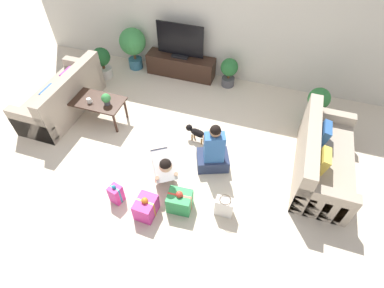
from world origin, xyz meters
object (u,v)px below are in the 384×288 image
(sofa_left, at_px, (63,97))
(potted_plant_corner_right, at_px, (318,102))
(gift_box_c, at_px, (116,194))
(potted_plant_corner_left, at_px, (102,61))
(tabletop_plant, at_px, (106,99))
(coffee_table, at_px, (96,102))
(tv, at_px, (180,42))
(tv_console, at_px, (181,66))
(potted_plant_back_left, at_px, (133,44))
(dog, at_px, (196,132))
(person_sitting, at_px, (213,152))
(mug, at_px, (89,101))
(gift_bag_a, at_px, (224,207))
(person_kneeling, at_px, (163,165))
(gift_box_b, at_px, (146,207))
(gift_box_a, at_px, (180,201))
(sofa_right, at_px, (321,159))
(potted_plant_back_right, at_px, (229,71))

(sofa_left, relative_size, potted_plant_corner_right, 2.54)
(sofa_left, distance_m, gift_box_c, 2.55)
(potted_plant_corner_left, xyz_separation_m, tabletop_plant, (0.91, -1.36, 0.22))
(coffee_table, xyz_separation_m, tv, (1.00, 1.93, 0.38))
(tv_console, height_order, potted_plant_back_left, potted_plant_back_left)
(coffee_table, height_order, potted_plant_corner_right, potted_plant_corner_right)
(potted_plant_corner_left, distance_m, potted_plant_back_left, 0.79)
(dog, distance_m, tabletop_plant, 1.73)
(person_sitting, bearing_deg, potted_plant_back_left, -63.81)
(potted_plant_corner_left, relative_size, gift_box_c, 1.83)
(tv, xyz_separation_m, potted_plant_corner_left, (-1.63, -0.60, -0.42))
(potted_plant_corner_right, bearing_deg, tabletop_plant, -160.34)
(mug, xyz_separation_m, tabletop_plant, (0.33, 0.06, 0.08))
(tv_console, distance_m, potted_plant_corner_left, 1.75)
(tv, bearing_deg, gift_box_c, -86.61)
(sofa_left, xyz_separation_m, gift_bag_a, (3.60, -1.30, -0.14))
(potted_plant_corner_right, bearing_deg, person_sitting, -131.64)
(person_sitting, relative_size, dog, 2.07)
(potted_plant_corner_left, relative_size, mug, 5.82)
(coffee_table, height_order, tv_console, coffee_table)
(person_kneeling, bearing_deg, gift_box_c, -163.59)
(gift_box_b, bearing_deg, potted_plant_corner_left, 128.69)
(tv, xyz_separation_m, tabletop_plant, (-0.72, -1.96, -0.21))
(tv_console, distance_m, tv, 0.57)
(tv, bearing_deg, potted_plant_back_left, -177.44)
(tv_console, relative_size, gift_box_a, 3.86)
(tv, distance_m, mug, 2.30)
(potted_plant_corner_right, distance_m, gift_bag_a, 2.79)
(person_kneeling, bearing_deg, dog, 44.04)
(sofa_right, bearing_deg, dog, 88.44)
(gift_bag_a, bearing_deg, person_sitting, 116.22)
(sofa_right, distance_m, person_kneeling, 2.54)
(tv_console, relative_size, gift_bag_a, 4.22)
(potted_plant_back_left, relative_size, gift_box_b, 2.42)
(tv, distance_m, tabletop_plant, 2.10)
(tv, relative_size, gift_box_c, 2.71)
(potted_plant_corner_right, relative_size, person_kneeling, 0.92)
(gift_bag_a, bearing_deg, potted_plant_back_left, 133.09)
(coffee_table, distance_m, potted_plant_corner_left, 1.47)
(sofa_right, bearing_deg, sofa_left, 89.46)
(person_sitting, bearing_deg, person_kneeling, 14.42)
(sofa_left, distance_m, person_kneeling, 2.70)
(sofa_right, xyz_separation_m, potted_plant_back_right, (-1.98, 1.88, 0.06))
(mug, bearing_deg, potted_plant_corner_left, 112.18)
(sofa_right, distance_m, gift_box_c, 3.29)
(sofa_right, distance_m, gift_bag_a, 1.80)
(potted_plant_corner_left, xyz_separation_m, gift_bag_a, (3.45, -2.58, -0.21))
(potted_plant_corner_right, height_order, potted_plant_corner_left, potted_plant_corner_right)
(sofa_left, height_order, potted_plant_back_right, sofa_left)
(potted_plant_back_right, xyz_separation_m, potted_plant_corner_left, (-2.75, -0.55, 0.01))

